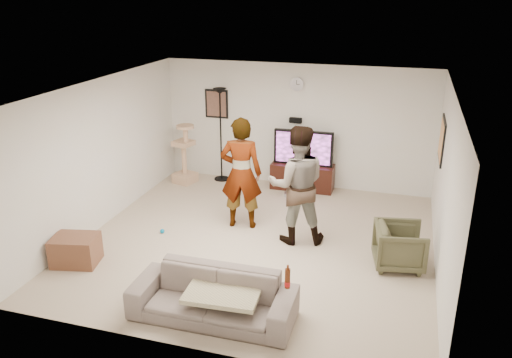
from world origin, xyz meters
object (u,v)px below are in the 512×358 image
(tv_stand, at_px, (302,177))
(person_left, at_px, (241,173))
(side_table, at_px, (76,250))
(person_right, at_px, (297,185))
(beer_bottle, at_px, (288,278))
(sofa, at_px, (213,297))
(tv, at_px, (303,148))
(floor_lamp, at_px, (221,135))
(cat_tree, at_px, (184,154))
(armchair, at_px, (400,246))

(tv_stand, distance_m, person_left, 2.22)
(tv_stand, distance_m, side_table, 4.74)
(person_left, bearing_deg, person_right, 155.89)
(person_left, bearing_deg, beer_bottle, 109.09)
(sofa, distance_m, beer_bottle, 1.03)
(side_table, bearing_deg, beer_bottle, -11.20)
(tv, relative_size, side_table, 1.82)
(floor_lamp, relative_size, person_left, 1.02)
(tv_stand, distance_m, sofa, 4.62)
(tv, xyz_separation_m, cat_tree, (-2.45, -0.34, -0.24))
(cat_tree, distance_m, beer_bottle, 5.36)
(sofa, distance_m, side_table, 2.54)
(person_right, distance_m, beer_bottle, 2.40)
(cat_tree, height_order, sofa, cat_tree)
(tv, bearing_deg, person_right, -80.90)
(person_right, bearing_deg, sofa, 60.97)
(floor_lamp, bearing_deg, cat_tree, -150.50)
(cat_tree, xyz_separation_m, person_right, (2.82, -1.92, 0.33))
(side_table, bearing_deg, cat_tree, 87.45)
(floor_lamp, relative_size, side_table, 3.01)
(tv_stand, bearing_deg, person_right, -80.90)
(beer_bottle, bearing_deg, cat_tree, 127.05)
(tv, height_order, floor_lamp, floor_lamp)
(floor_lamp, distance_m, armchair, 4.69)
(tv_stand, bearing_deg, cat_tree, -172.08)
(beer_bottle, bearing_deg, floor_lamp, 118.62)
(floor_lamp, bearing_deg, person_right, -47.26)
(tv, relative_size, armchair, 1.66)
(person_right, bearing_deg, beer_bottle, 83.51)
(sofa, bearing_deg, floor_lamp, 108.33)
(person_left, distance_m, armchair, 2.81)
(tv, relative_size, floor_lamp, 0.61)
(person_right, bearing_deg, floor_lamp, -63.66)
(person_left, height_order, person_right, person_right)
(beer_bottle, relative_size, armchair, 0.35)
(floor_lamp, bearing_deg, armchair, -35.54)
(person_left, distance_m, person_right, 1.05)
(side_table, bearing_deg, armchair, 15.66)
(tv_stand, distance_m, cat_tree, 2.51)
(person_right, xyz_separation_m, beer_bottle, (0.41, -2.35, -0.24))
(person_left, height_order, beer_bottle, person_left)
(tv_stand, height_order, armchair, armchair)
(floor_lamp, distance_m, side_table, 4.15)
(tv_stand, bearing_deg, tv, 0.00)
(tv, height_order, cat_tree, cat_tree)
(person_left, distance_m, sofa, 2.75)
(beer_bottle, bearing_deg, tv, 99.51)
(floor_lamp, xyz_separation_m, sofa, (1.61, -4.66, -0.68))
(floor_lamp, height_order, person_right, floor_lamp)
(person_right, bearing_deg, cat_tree, -50.72)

